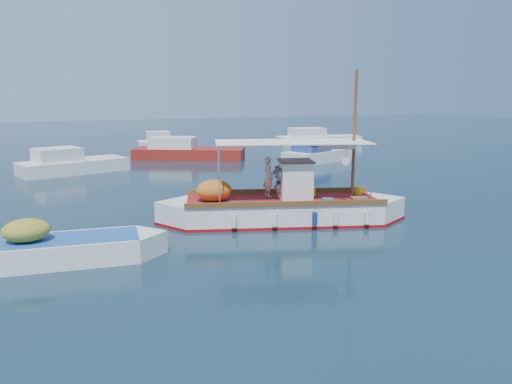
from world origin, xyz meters
name	(u,v)px	position (x,y,z in m)	size (l,w,h in m)	color
ground	(277,225)	(0.00, 0.00, 0.00)	(160.00, 160.00, 0.00)	black
fishing_caique	(281,209)	(0.36, 0.37, 0.51)	(9.12, 4.65, 5.85)	white
dinghy	(56,251)	(-7.69, -1.19, 0.32)	(6.26, 2.29, 1.54)	white
bg_boat_nw	(70,165)	(-6.21, 16.18, 0.49)	(6.71, 4.19, 1.80)	silver
bg_boat_n	(186,152)	(2.22, 20.14, 0.49)	(8.47, 6.31, 1.80)	maroon
bg_boat_ne	(317,155)	(10.42, 14.72, 0.49)	(6.21, 4.28, 1.80)	silver
bg_boat_e	(316,139)	(16.60, 25.46, 0.49)	(8.23, 3.78, 1.80)	silver
bg_boat_far_n	(165,144)	(2.25, 26.84, 0.49)	(5.05, 2.56, 1.80)	silver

